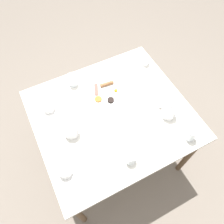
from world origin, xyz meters
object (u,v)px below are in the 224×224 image
object	(u,v)px
teapot_far	(169,111)
teacup_with_saucer_left	(65,171)
water_glass_tall	(73,80)
wine_glass_spare	(130,158)
knife_by_plate	(99,175)
breakfast_plate	(106,93)
napkin_folded	(121,132)
water_glass_short	(191,134)
creamer_jug	(146,61)
teacup_with_saucer_right	(49,107)
teapot_near	(71,129)
fork_by_plate	(123,66)

from	to	relation	value
teapot_far	teacup_with_saucer_left	distance (m)	0.78
water_glass_tall	wine_glass_spare	world-z (taller)	water_glass_tall
wine_glass_spare	knife_by_plate	size ratio (longest dim) A/B	0.43
breakfast_plate	napkin_folded	size ratio (longest dim) A/B	1.70
breakfast_plate	water_glass_tall	bearing A→B (deg)	42.47
water_glass_tall	wine_glass_spare	distance (m)	0.72
water_glass_short	creamer_jug	world-z (taller)	water_glass_short
water_glass_short	napkin_folded	bearing A→B (deg)	58.00
teapot_far	water_glass_short	distance (m)	0.21
teacup_with_saucer_right	knife_by_plate	xyz separation A→B (m)	(-0.58, -0.11, -0.03)
teapot_near	knife_by_plate	distance (m)	0.34
teapot_near	wine_glass_spare	size ratio (longest dim) A/B	1.95
teacup_with_saucer_left	water_glass_short	size ratio (longest dim) A/B	1.45
water_glass_tall	creamer_jug	bearing A→B (deg)	-96.57
teacup_with_saucer_left	wine_glass_spare	distance (m)	0.40
wine_glass_spare	napkin_folded	world-z (taller)	wine_glass_spare
breakfast_plate	napkin_folded	world-z (taller)	breakfast_plate
wine_glass_spare	breakfast_plate	bearing A→B (deg)	-9.70
breakfast_plate	wine_glass_spare	xyz separation A→B (m)	(-0.52, 0.09, 0.03)
creamer_jug	napkin_folded	size ratio (longest dim) A/B	0.47
napkin_folded	water_glass_tall	bearing A→B (deg)	13.97
wine_glass_spare	teacup_with_saucer_left	bearing A→B (deg)	74.39
creamer_jug	knife_by_plate	world-z (taller)	creamer_jug
wine_glass_spare	napkin_folded	distance (m)	0.20
teapot_far	wine_glass_spare	xyz separation A→B (m)	(-0.17, 0.39, -0.01)
water_glass_tall	water_glass_short	size ratio (longest dim) A/B	1.01
teapot_far	breakfast_plate	bearing A→B (deg)	-152.36
teacup_with_saucer_right	fork_by_plate	xyz separation A→B (m)	(0.13, -0.66, -0.03)
napkin_folded	knife_by_plate	distance (m)	0.32
breakfast_plate	teapot_near	distance (m)	0.39
creamer_jug	water_glass_tall	bearing A→B (deg)	83.43
breakfast_plate	teapot_far	distance (m)	0.47
teacup_with_saucer_left	teapot_far	bearing A→B (deg)	-85.38
knife_by_plate	teapot_near	bearing A→B (deg)	6.87
teacup_with_saucer_left	knife_by_plate	distance (m)	0.20
fork_by_plate	knife_by_plate	distance (m)	0.89
water_glass_short	napkin_folded	distance (m)	0.45
teacup_with_saucer_left	napkin_folded	world-z (taller)	teacup_with_saucer_left
knife_by_plate	creamer_jug	bearing A→B (deg)	-47.95
teacup_with_saucer_right	wine_glass_spare	distance (m)	0.66
breakfast_plate	teacup_with_saucer_right	world-z (taller)	teacup_with_saucer_right
teapot_near	teapot_far	world-z (taller)	same
wine_glass_spare	fork_by_plate	size ratio (longest dim) A/B	0.48
creamer_jug	water_glass_short	bearing A→B (deg)	173.03
breakfast_plate	teapot_far	xyz separation A→B (m)	(-0.35, -0.30, 0.04)
teapot_far	creamer_jug	size ratio (longest dim) A/B	2.30
teacup_with_saucer_right	creamer_jug	xyz separation A→B (m)	(0.07, -0.83, -0.00)
napkin_folded	fork_by_plate	xyz separation A→B (m)	(0.51, -0.30, -0.00)
teapot_far	knife_by_plate	bearing A→B (deg)	-87.60
water_glass_tall	creamer_jug	xyz separation A→B (m)	(-0.07, -0.59, -0.02)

